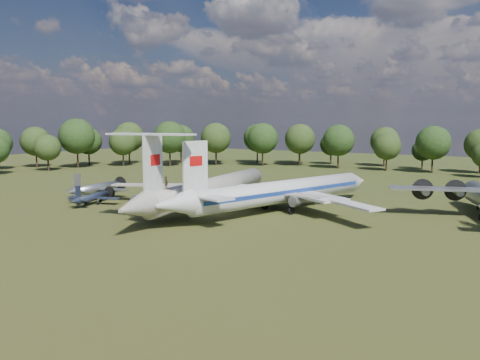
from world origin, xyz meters
The scene contains 6 objects.
ground centered at (0.00, 0.00, 0.00)m, with size 300.00×300.00×0.00m, color #214115.
il62_airliner centered at (1.68, -0.24, 2.49)m, with size 39.00×50.70×4.97m, color beige, non-canonical shape.
tu104_jet centered at (13.20, 3.06, 2.46)m, with size 36.96×49.28×4.93m, color silver, non-canonical shape.
small_prop_west centered at (-17.51, -8.94, 0.94)m, with size 9.44×12.88×1.89m, color black, non-canonical shape.
small_prop_northwest centered at (-23.92, -2.31, 1.22)m, with size 12.17×16.59×2.43m, color #AAADB3, non-canonical shape.
person_on_il62 centered at (3.72, -14.02, 5.84)m, with size 0.63×0.41×1.72m, color #8A6446.
Camera 1 is at (46.48, -63.10, 14.06)m, focal length 35.00 mm.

